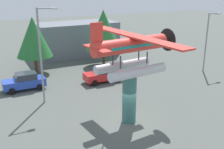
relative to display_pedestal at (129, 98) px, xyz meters
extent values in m
plane|color=#515651|center=(0.00, 0.00, -2.02)|extent=(140.00, 140.00, 0.00)
cylinder|color=#386B66|center=(0.00, 0.00, 0.00)|extent=(1.10, 1.10, 4.04)
cylinder|color=silver|center=(0.11, -0.99, 2.37)|extent=(4.85, 1.20, 0.70)
cylinder|color=#333338|center=(1.25, -0.37, 3.17)|extent=(0.11, 0.11, 0.90)
cylinder|color=#333338|center=(-1.14, -0.62, 3.17)|extent=(0.11, 0.11, 0.90)
cylinder|color=silver|center=(-0.11, 0.99, 2.37)|extent=(4.85, 1.20, 0.70)
cylinder|color=#333338|center=(1.14, 0.62, 3.17)|extent=(0.11, 0.11, 0.90)
cylinder|color=#333338|center=(-1.25, 0.37, 3.17)|extent=(0.11, 0.11, 0.90)
cylinder|color=red|center=(0.00, 0.00, 4.17)|extent=(6.28, 1.75, 1.10)
cube|color=teal|center=(0.20, 0.02, 4.17)|extent=(4.44, 1.59, 0.20)
cone|color=#262628|center=(3.23, 0.34, 4.17)|extent=(0.79, 0.95, 0.88)
cylinder|color=black|center=(3.63, 0.39, 4.17)|extent=(0.23, 1.79, 1.80)
cube|color=red|center=(0.40, 0.04, 4.78)|extent=(2.19, 10.46, 0.12)
cube|color=red|center=(-2.78, -0.30, 4.27)|extent=(0.99, 2.86, 0.10)
cube|color=red|center=(-2.78, -0.30, 5.37)|extent=(0.91, 0.21, 1.30)
cube|color=#2847B7|center=(-6.21, 10.79, -1.30)|extent=(4.20, 1.70, 0.80)
cube|color=#2D333D|center=(-5.96, 10.79, -0.58)|extent=(2.00, 1.56, 0.64)
cylinder|color=black|center=(-7.56, 11.69, -1.70)|extent=(0.64, 0.22, 0.64)
cylinder|color=black|center=(-7.56, 9.89, -1.70)|extent=(0.64, 0.22, 0.64)
cylinder|color=black|center=(-4.86, 11.69, -1.70)|extent=(0.64, 0.22, 0.64)
cylinder|color=black|center=(-4.86, 9.89, -1.70)|extent=(0.64, 0.22, 0.64)
cube|color=red|center=(2.03, 9.30, -1.30)|extent=(4.20, 1.70, 0.80)
cube|color=#2D333D|center=(2.28, 9.30, -0.58)|extent=(2.00, 1.56, 0.64)
cylinder|color=black|center=(0.68, 10.20, -1.70)|extent=(0.64, 0.22, 0.64)
cylinder|color=black|center=(0.68, 8.40, -1.70)|extent=(0.64, 0.22, 0.64)
cylinder|color=black|center=(3.38, 10.20, -1.70)|extent=(0.64, 0.22, 0.64)
cylinder|color=black|center=(3.38, 8.40, -1.70)|extent=(0.64, 0.22, 0.64)
cylinder|color=gray|center=(-5.15, 6.67, 2.26)|extent=(0.18, 0.18, 8.56)
cylinder|color=gray|center=(-4.35, 6.67, 6.44)|extent=(1.60, 0.12, 0.12)
cube|color=silver|center=(-3.65, 6.67, 6.39)|extent=(0.50, 0.28, 0.20)
cylinder|color=gray|center=(14.79, 7.19, 1.55)|extent=(0.18, 0.18, 7.14)
cylinder|color=gray|center=(15.59, 7.19, 5.02)|extent=(1.60, 0.12, 0.12)
cube|color=silver|center=(16.29, 7.19, 4.97)|extent=(0.50, 0.28, 0.20)
cube|color=slate|center=(3.63, 22.00, 0.43)|extent=(11.72, 5.47, 4.91)
cylinder|color=brown|center=(-3.89, 15.95, -0.99)|extent=(0.36, 0.36, 2.06)
cone|color=#287033|center=(-3.89, 15.95, 2.39)|extent=(4.24, 4.24, 4.71)
cylinder|color=brown|center=(4.77, 15.02, -0.96)|extent=(0.36, 0.36, 2.13)
cone|color=#287033|center=(4.77, 15.02, 2.69)|extent=(4.65, 4.65, 5.17)
camera|label=1|loc=(-10.00, -17.04, 8.50)|focal=44.23mm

